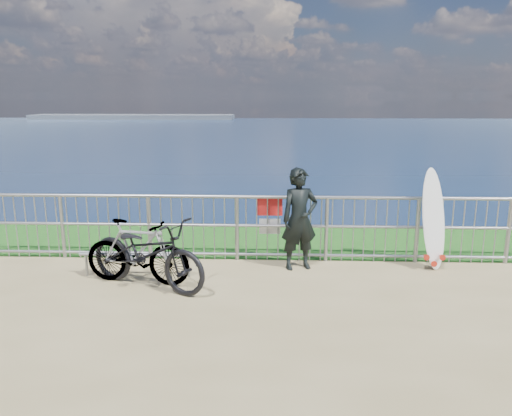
{
  "coord_description": "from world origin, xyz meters",
  "views": [
    {
      "loc": [
        0.15,
        -6.51,
        2.73
      ],
      "look_at": [
        -0.16,
        1.2,
        1.0
      ],
      "focal_mm": 35.0,
      "sensor_mm": 36.0,
      "label": 1
    }
  ],
  "objects_px": {
    "bicycle_near": "(147,253)",
    "surfer": "(299,219)",
    "surfboard": "(433,223)",
    "bicycle_far": "(137,252)"
  },
  "relations": [
    {
      "from": "bicycle_far",
      "to": "surfboard",
      "type": "bearing_deg",
      "value": -68.55
    },
    {
      "from": "surfboard",
      "to": "bicycle_far",
      "type": "distance_m",
      "value": 4.67
    },
    {
      "from": "surfboard",
      "to": "bicycle_far",
      "type": "height_order",
      "value": "surfboard"
    },
    {
      "from": "surfer",
      "to": "surfboard",
      "type": "bearing_deg",
      "value": -14.99
    },
    {
      "from": "surfboard",
      "to": "bicycle_near",
      "type": "bearing_deg",
      "value": -166.64
    },
    {
      "from": "bicycle_near",
      "to": "bicycle_far",
      "type": "relative_size",
      "value": 1.23
    },
    {
      "from": "surfer",
      "to": "bicycle_near",
      "type": "bearing_deg",
      "value": -175.55
    },
    {
      "from": "surfer",
      "to": "surfboard",
      "type": "relative_size",
      "value": 1.0
    },
    {
      "from": "bicycle_near",
      "to": "surfer",
      "type": "bearing_deg",
      "value": -42.02
    },
    {
      "from": "surfer",
      "to": "bicycle_near",
      "type": "distance_m",
      "value": 2.43
    }
  ]
}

